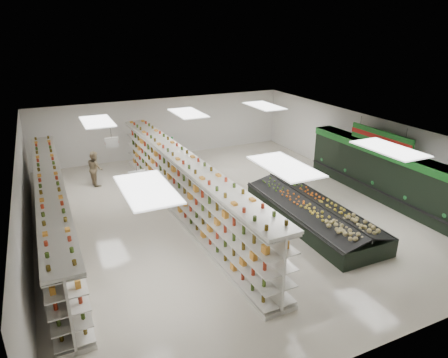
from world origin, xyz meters
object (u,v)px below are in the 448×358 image
produce_island (312,212)px  soda_endcap (164,153)px  gondola_center (184,188)px  shopper_main (254,234)px  shopper_background (95,168)px  gondola_left (54,211)px

produce_island → soda_endcap: size_ratio=4.23×
gondola_center → produce_island: size_ratio=2.16×
gondola_center → produce_island: bearing=-36.9°
produce_island → shopper_main: 3.46m
gondola_center → soda_endcap: gondola_center is taller
shopper_main → soda_endcap: bearing=-103.7°
gondola_center → shopper_main: 4.18m
produce_island → shopper_background: size_ratio=3.88×
soda_endcap → shopper_main: bearing=-90.3°
shopper_main → shopper_background: 9.26m
gondola_center → shopper_background: size_ratio=8.36×
gondola_left → produce_island: (8.67, -2.93, -0.54)m
soda_endcap → shopper_background: bearing=-162.5°
gondola_center → shopper_background: gondola_center is taller
shopper_main → gondola_center: bearing=-91.9°
gondola_left → soda_endcap: bearing=44.4°
produce_island → shopper_background: bearing=132.6°
produce_island → shopper_background: 9.88m
gondola_left → soda_endcap: (5.55, 5.46, -0.24)m
gondola_left → soda_endcap: size_ratio=8.17×
gondola_left → shopper_background: gondola_left is taller
soda_endcap → shopper_background: 3.74m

